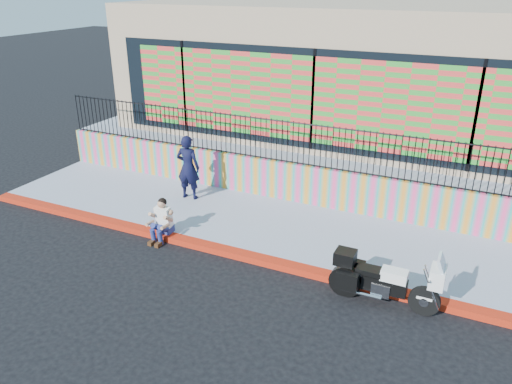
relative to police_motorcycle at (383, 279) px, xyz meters
The scene contains 10 objects.
ground 3.21m from the police_motorcycle, behind, with size 90.00×90.00×0.00m, color black.
red_curb 3.19m from the police_motorcycle, behind, with size 16.00×0.30×0.15m, color #AE140C.
sidewalk 3.77m from the police_motorcycle, 147.05° to the left, with size 16.00×3.00×0.15m, color #888FA3.
mural_wall 4.80m from the police_motorcycle, 130.80° to the left, with size 16.00×0.20×1.10m, color #FF4387.
metal_fence 4.97m from the police_motorcycle, 130.80° to the left, with size 15.80×0.04×1.20m, color black, non-canonical shape.
elevated_platform 9.28m from the police_motorcycle, 109.74° to the left, with size 16.00×10.00×1.25m, color #888FA3.
storefront_building 9.46m from the police_motorcycle, 110.21° to the left, with size 14.00×8.06×4.00m.
police_motorcycle is the anchor object (origin of this frame).
police_officer 6.58m from the police_motorcycle, 157.39° to the left, with size 0.68×0.44×1.86m, color black.
seated_man 5.47m from the police_motorcycle, behind, with size 0.54×0.71×1.06m.
Camera 1 is at (4.42, -8.92, 5.99)m, focal length 35.00 mm.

